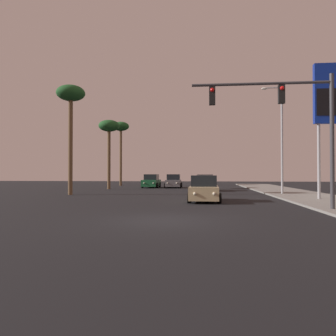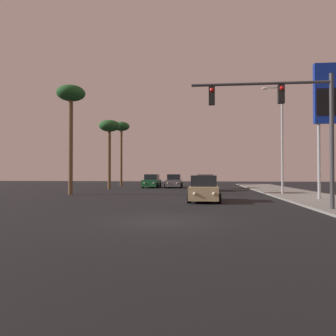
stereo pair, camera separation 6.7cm
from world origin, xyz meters
name	(u,v)px [view 2 (the right image)]	position (x,y,z in m)	size (l,w,h in m)	color
ground_plane	(162,220)	(0.00, 0.00, 0.00)	(120.00, 120.00, 0.00)	black
sidewalk_right	(323,200)	(9.50, 10.00, 0.06)	(5.00, 60.00, 0.12)	gray
car_black	(206,183)	(1.94, 21.58, 0.76)	(2.04, 4.34, 1.68)	black
car_grey	(174,182)	(-1.93, 28.36, 0.76)	(2.04, 4.33, 1.68)	slate
car_tan	(204,190)	(1.68, 8.70, 0.76)	(2.04, 4.33, 1.68)	tan
car_green	(152,182)	(-4.74, 28.36, 0.76)	(2.04, 4.34, 1.68)	#195933
traffic_light_mast	(290,114)	(5.83, 3.76, 4.70)	(6.81, 0.36, 6.50)	#38383D
street_lamp	(281,134)	(8.07, 15.37, 5.12)	(1.74, 0.24, 9.00)	#99999E
gas_station_sign	(330,101)	(9.99, 10.02, 6.62)	(2.00, 0.42, 9.00)	#99999E
palm_tree_mid	(109,129)	(-8.99, 24.00, 6.86)	(2.40, 2.40, 7.92)	brown
palm_tree_far	(121,130)	(-10.10, 34.00, 8.08)	(2.40, 2.40, 9.30)	brown
palm_tree_near	(71,100)	(-9.46, 14.00, 8.05)	(2.40, 2.40, 9.26)	brown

